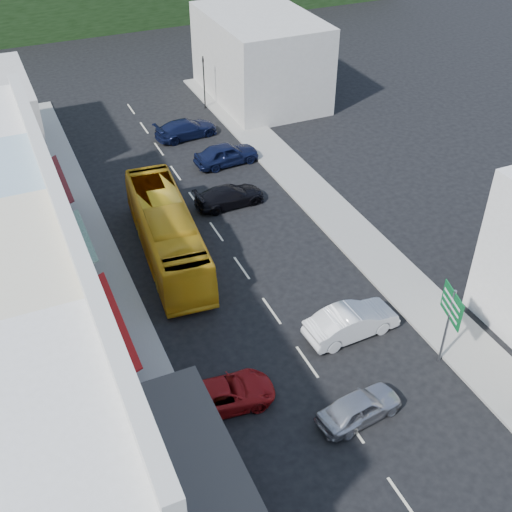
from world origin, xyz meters
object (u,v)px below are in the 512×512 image
Objects in this scene: pedestrian_left at (128,353)px; traffic_signal at (204,83)px; car_silver at (359,407)px; car_white at (351,323)px; car_red at (224,393)px; direction_sign at (447,327)px; bus at (167,233)px.

traffic_signal reaches higher than pedestrian_left.
car_white is at bearing -34.61° from car_silver.
car_red is 1.07× the size of direction_sign.
pedestrian_left is 0.38× the size of traffic_signal.
car_silver is (3.86, -14.68, -0.85)m from bus.
direction_sign reaches higher than pedestrian_left.
bus is 11.81m from car_white.
car_red is at bearing -175.01° from direction_sign.
pedestrian_left is (-10.64, 2.16, 0.30)m from car_white.
bus is 8.98m from pedestrian_left.
car_red is at bearing 89.44° from traffic_signal.
bus is at bearing -51.39° from pedestrian_left.
direction_sign is at bearing -134.09° from pedestrian_left.
car_silver is 10.73m from pedestrian_left.
pedestrian_left is at bearing 42.60° from car_silver.
car_white is 7.59m from car_red.
car_red is 32.18m from traffic_signal.
pedestrian_left is 29.92m from traffic_signal.
direction_sign is (5.32, 1.39, 1.45)m from car_silver.
traffic_signal reaches higher than car_silver.
pedestrian_left is (-8.24, 6.86, 0.30)m from car_silver.
bus reaches higher than car_silver.
car_white is 0.99× the size of traffic_signal.
car_white is 10.86m from pedestrian_left.
bus is 15.21m from car_silver.
bus is at bearing 0.60° from car_red.
direction_sign is at bearing -141.57° from car_white.
car_red is at bearing 99.36° from car_white.
bus is 2.64× the size of car_silver.
car_white is at bearing -52.86° from bus.
car_silver is at bearing -70.19° from bus.
traffic_signal is at bearing 104.18° from direction_sign.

